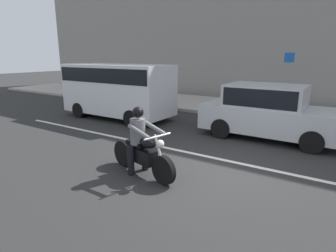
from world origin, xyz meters
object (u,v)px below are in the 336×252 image
Objects in this scene: motorcycle_with_rider_gray at (141,147)px; parked_sedan_silver at (269,111)px; street_sign_post at (288,75)px; parked_van_white at (117,87)px.

motorcycle_with_rider_gray is 0.48× the size of parked_sedan_silver.
parked_sedan_silver is 1.64× the size of street_sign_post.
street_sign_post is (1.08, 9.62, 1.09)m from motorcycle_with_rider_gray.
parked_sedan_silver is at bearing 70.24° from motorcycle_with_rider_gray.
parked_van_white reaches higher than parked_sedan_silver.
parked_sedan_silver is at bearing 3.74° from parked_van_white.
parked_van_white is at bearing -135.07° from street_sign_post.
street_sign_post is at bearing 95.71° from parked_sedan_silver.
motorcycle_with_rider_gray is 0.78× the size of street_sign_post.
street_sign_post is at bearing 44.93° from parked_van_white.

